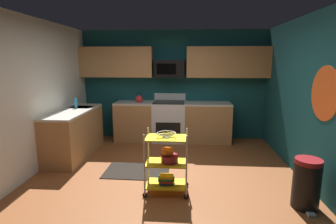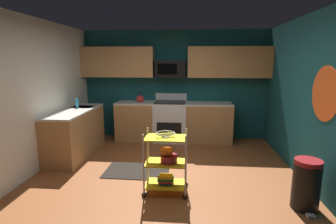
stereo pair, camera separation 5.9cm
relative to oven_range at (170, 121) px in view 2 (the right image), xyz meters
name	(u,v)px [view 2 (the right image)]	position (x,y,z in m)	size (l,w,h in m)	color
floor	(165,179)	(0.08, -2.10, -0.50)	(4.40, 4.80, 0.04)	brown
wall_back	(175,85)	(0.08, 0.33, 0.82)	(4.52, 0.06, 2.60)	#14474C
wall_left	(27,98)	(-2.15, -2.10, 0.82)	(0.06, 4.80, 2.60)	silver
wall_right	(315,101)	(2.31, -2.10, 0.82)	(0.06, 4.80, 2.60)	#14474C
wall_flower_decal	(325,94)	(2.28, -2.43, 0.97)	(0.75, 0.75, 0.00)	#E5591E
counter_run	(139,125)	(-0.67, -0.45, -0.01)	(3.56, 2.31, 0.92)	#B27F4C
oven_range	(170,121)	(0.00, 0.00, 0.00)	(0.76, 0.65, 1.10)	white
upper_cabinets	(175,62)	(0.10, 0.13, 1.37)	(4.40, 0.33, 0.70)	#B27F4C
microwave	(171,69)	(0.00, 0.10, 1.22)	(0.70, 0.39, 0.40)	black
rolling_cart	(166,163)	(0.14, -2.57, -0.02)	(0.65, 0.39, 0.91)	silver
fruit_bowl	(166,134)	(0.14, -2.57, 0.40)	(0.27, 0.27, 0.07)	silver
mixing_bowl_large	(169,158)	(0.19, -2.57, 0.04)	(0.25, 0.25, 0.11)	maroon
mixing_bowl_small	(167,151)	(0.16, -2.55, 0.14)	(0.18, 0.18, 0.08)	orange
book_stack	(166,179)	(0.14, -2.57, -0.28)	(0.24, 0.18, 0.13)	#1E4C8C
kettle	(140,99)	(-0.71, 0.00, 0.52)	(0.21, 0.18, 0.26)	red
dish_soap_bottle	(77,103)	(-1.86, -0.90, 0.54)	(0.06, 0.06, 0.20)	#2D8CBF
trash_can	(306,184)	(1.98, -2.83, -0.15)	(0.34, 0.42, 0.66)	black
floor_rug	(137,171)	(-0.42, -1.88, -0.47)	(1.10, 0.70, 0.01)	black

